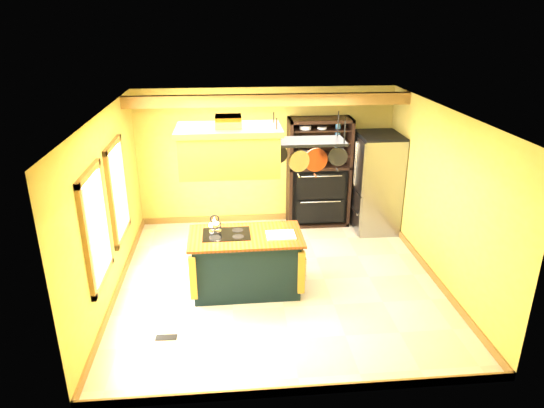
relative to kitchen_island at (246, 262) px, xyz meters
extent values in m
plane|color=beige|center=(0.52, 0.18, -0.47)|extent=(5.00, 5.00, 0.00)
plane|color=white|center=(0.52, 0.18, 2.23)|extent=(5.00, 5.00, 0.00)
cube|color=gold|center=(0.52, 2.68, 0.88)|extent=(5.00, 0.02, 2.70)
cube|color=gold|center=(0.52, -2.32, 0.88)|extent=(5.00, 0.02, 2.70)
cube|color=gold|center=(-1.98, 0.18, 0.88)|extent=(0.02, 5.00, 2.70)
cube|color=gold|center=(3.02, 0.18, 0.88)|extent=(0.02, 5.00, 2.70)
cube|color=olive|center=(0.52, 1.88, 2.12)|extent=(5.00, 0.15, 0.20)
cube|color=olive|center=(-1.95, -0.62, 0.93)|extent=(0.06, 1.06, 1.56)
cube|color=white|center=(-1.93, -0.62, 0.93)|extent=(0.02, 0.85, 1.34)
cube|color=olive|center=(-1.95, 0.78, 0.93)|extent=(0.06, 1.06, 1.56)
cube|color=white|center=(-1.93, 0.78, 0.93)|extent=(0.02, 0.85, 1.34)
cube|color=black|center=(0.00, 0.00, -0.03)|extent=(1.56, 0.86, 0.88)
cube|color=maroon|center=(0.00, 0.00, 0.43)|extent=(1.70, 0.95, 0.04)
cube|color=black|center=(-0.28, 0.04, 0.46)|extent=(0.71, 0.49, 0.01)
ellipsoid|color=silver|center=(-0.45, 0.15, 0.56)|extent=(0.20, 0.20, 0.16)
cube|color=white|center=(0.52, -0.07, 0.46)|extent=(0.43, 0.33, 0.02)
cube|color=#B1832C|center=(-0.20, 0.00, 1.72)|extent=(1.35, 0.73, 0.57)
cube|color=olive|center=(-0.20, 0.00, 2.04)|extent=(1.44, 0.81, 0.08)
cube|color=#B1832C|center=(-0.20, 0.00, 2.12)|extent=(0.35, 0.35, 0.23)
cube|color=black|center=(0.90, 0.00, 1.85)|extent=(1.03, 0.51, 0.04)
cylinder|color=black|center=(0.44, -0.21, 2.04)|extent=(0.02, 0.02, 0.38)
cylinder|color=black|center=(1.36, 0.20, 2.04)|extent=(0.02, 0.02, 0.38)
cylinder|color=black|center=(0.49, 0.10, 1.65)|extent=(0.27, 0.04, 0.27)
cylinder|color=silver|center=(0.77, -0.10, 1.60)|extent=(0.31, 0.04, 0.31)
cylinder|color=#C94C32|center=(1.04, 0.10, 1.55)|extent=(0.35, 0.04, 0.35)
cylinder|color=black|center=(1.31, -0.10, 1.65)|extent=(0.27, 0.04, 0.27)
cube|color=gray|center=(2.61, 2.08, 0.46)|extent=(0.78, 0.95, 1.86)
cube|color=gray|center=(2.21, 1.84, 0.87)|extent=(0.03, 0.46, 1.00)
cube|color=gray|center=(2.21, 2.32, 0.87)|extent=(0.03, 0.46, 1.00)
cube|color=gray|center=(2.21, 2.08, -0.04)|extent=(0.03, 0.91, 0.78)
cube|color=black|center=(2.61, 2.08, -0.44)|extent=(0.74, 0.90, 0.06)
cube|color=black|center=(1.54, 2.63, 0.61)|extent=(1.22, 0.06, 2.15)
cube|color=black|center=(0.96, 2.40, 0.61)|extent=(0.06, 0.51, 2.15)
cube|color=black|center=(2.12, 2.40, 0.61)|extent=(0.06, 0.51, 2.15)
cube|color=black|center=(1.54, 2.40, 0.75)|extent=(1.22, 0.51, 0.05)
cube|color=black|center=(1.54, 2.43, 0.17)|extent=(1.10, 0.41, 1.16)
cube|color=black|center=(1.54, 2.12, 0.42)|extent=(0.95, 0.04, 0.51)
cube|color=black|center=(1.54, 2.12, -0.10)|extent=(0.95, 0.04, 0.47)
cube|color=black|center=(1.54, 2.40, 0.98)|extent=(1.10, 0.45, 0.02)
cube|color=black|center=(1.54, 2.40, 1.23)|extent=(1.10, 0.45, 0.02)
cube|color=black|center=(1.54, 2.40, 1.47)|extent=(1.10, 0.45, 0.02)
cylinder|color=white|center=(1.24, 2.35, 1.03)|extent=(0.22, 0.22, 0.07)
cylinder|color=teal|center=(1.87, 2.35, 1.33)|extent=(0.10, 0.10, 0.17)
cube|color=black|center=(-1.11, -1.13, -0.46)|extent=(0.28, 0.13, 0.01)
camera|label=1|loc=(-0.21, -6.53, 3.52)|focal=32.00mm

